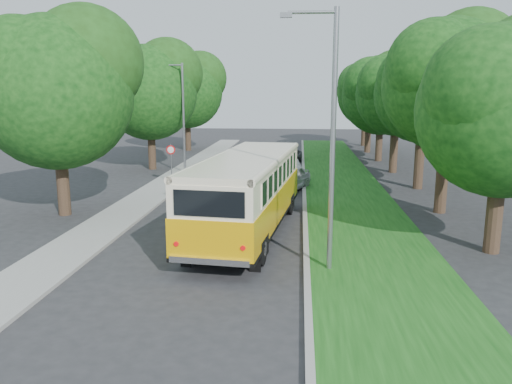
# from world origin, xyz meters

# --- Properties ---
(ground) EXTENTS (120.00, 120.00, 0.00)m
(ground) POSITION_xyz_m (0.00, 0.00, 0.00)
(ground) COLOR #29292C
(ground) RESTS_ON ground
(curb) EXTENTS (0.20, 70.00, 0.15)m
(curb) POSITION_xyz_m (3.60, 5.00, 0.07)
(curb) COLOR gray
(curb) RESTS_ON ground
(grass_verge) EXTENTS (4.50, 70.00, 0.13)m
(grass_verge) POSITION_xyz_m (5.95, 5.00, 0.07)
(grass_verge) COLOR #154913
(grass_verge) RESTS_ON ground
(sidewalk) EXTENTS (2.20, 70.00, 0.12)m
(sidewalk) POSITION_xyz_m (-4.80, 5.00, 0.06)
(sidewalk) COLOR gray
(sidewalk) RESTS_ON ground
(treeline) EXTENTS (24.27, 41.91, 9.46)m
(treeline) POSITION_xyz_m (3.15, 17.99, 5.93)
(treeline) COLOR #332319
(treeline) RESTS_ON ground
(lamppost_near) EXTENTS (1.71, 0.16, 8.00)m
(lamppost_near) POSITION_xyz_m (4.21, -2.50, 4.37)
(lamppost_near) COLOR gray
(lamppost_near) RESTS_ON ground
(lamppost_far) EXTENTS (1.71, 0.16, 7.50)m
(lamppost_far) POSITION_xyz_m (-4.70, 16.00, 4.12)
(lamppost_far) COLOR gray
(lamppost_far) RESTS_ON ground
(warning_sign) EXTENTS (0.56, 0.10, 2.50)m
(warning_sign) POSITION_xyz_m (-4.50, 11.98, 1.71)
(warning_sign) COLOR gray
(warning_sign) RESTS_ON ground
(vintage_bus) EXTENTS (3.97, 11.10, 3.23)m
(vintage_bus) POSITION_xyz_m (1.29, 1.61, 1.61)
(vintage_bus) COLOR #E6A507
(vintage_bus) RESTS_ON ground
(car_silver) EXTENTS (3.05, 4.48, 1.42)m
(car_silver) POSITION_xyz_m (2.62, 10.62, 0.71)
(car_silver) COLOR #AFB0B4
(car_silver) RESTS_ON ground
(car_white) EXTENTS (2.33, 4.08, 1.27)m
(car_white) POSITION_xyz_m (2.57, 14.78, 0.64)
(car_white) COLOR silver
(car_white) RESTS_ON ground
(car_blue) EXTENTS (2.99, 5.10, 1.39)m
(car_blue) POSITION_xyz_m (1.58, 18.97, 0.69)
(car_blue) COLOR #12114E
(car_blue) RESTS_ON ground
(car_grey) EXTENTS (3.38, 5.52, 1.43)m
(car_grey) POSITION_xyz_m (1.98, 24.31, 0.72)
(car_grey) COLOR #4E5155
(car_grey) RESTS_ON ground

